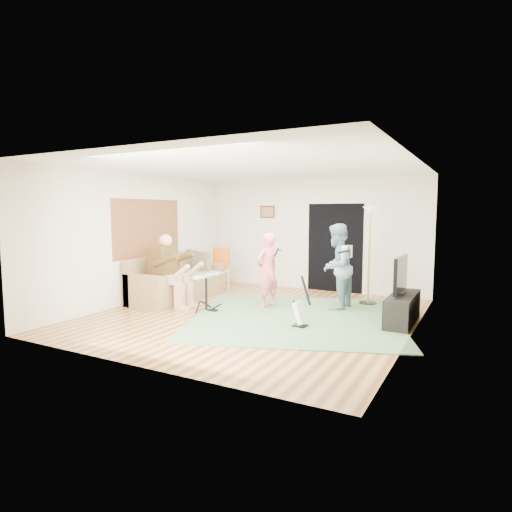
{
  "coord_description": "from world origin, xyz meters",
  "views": [
    {
      "loc": [
        3.69,
        -6.83,
        1.92
      ],
      "look_at": [
        -0.14,
        0.3,
        1.07
      ],
      "focal_mm": 30.0,
      "sensor_mm": 36.0,
      "label": 1
    }
  ],
  "objects_px": {
    "guitar_spare": "(301,313)",
    "singer": "(267,270)",
    "tv_cabinet": "(402,309)",
    "sofa": "(174,284)",
    "dining_chair": "(219,275)",
    "guitarist": "(337,267)",
    "torchiere_lamp": "(370,238)",
    "drum_kit": "(206,294)",
    "television": "(401,274)"
  },
  "relations": [
    {
      "from": "guitarist",
      "to": "guitar_spare",
      "type": "height_order",
      "value": "guitarist"
    },
    {
      "from": "singer",
      "to": "tv_cabinet",
      "type": "relative_size",
      "value": 1.07
    },
    {
      "from": "guitar_spare",
      "to": "tv_cabinet",
      "type": "distance_m",
      "value": 1.79
    },
    {
      "from": "drum_kit",
      "to": "guitarist",
      "type": "distance_m",
      "value": 2.59
    },
    {
      "from": "tv_cabinet",
      "to": "television",
      "type": "xyz_separation_m",
      "value": [
        -0.05,
        0.0,
        0.6
      ]
    },
    {
      "from": "sofa",
      "to": "tv_cabinet",
      "type": "xyz_separation_m",
      "value": [
        4.8,
        0.18,
        -0.07
      ]
    },
    {
      "from": "guitarist",
      "to": "dining_chair",
      "type": "bearing_deg",
      "value": -96.09
    },
    {
      "from": "sofa",
      "to": "torchiere_lamp",
      "type": "distance_m",
      "value": 4.3
    },
    {
      "from": "singer",
      "to": "television",
      "type": "bearing_deg",
      "value": 107.82
    },
    {
      "from": "drum_kit",
      "to": "dining_chair",
      "type": "distance_m",
      "value": 2.13
    },
    {
      "from": "sofa",
      "to": "guitar_spare",
      "type": "bearing_deg",
      "value": -14.72
    },
    {
      "from": "sofa",
      "to": "singer",
      "type": "distance_m",
      "value": 2.26
    },
    {
      "from": "torchiere_lamp",
      "to": "sofa",
      "type": "bearing_deg",
      "value": -159.69
    },
    {
      "from": "drum_kit",
      "to": "torchiere_lamp",
      "type": "relative_size",
      "value": 0.37
    },
    {
      "from": "singer",
      "to": "guitarist",
      "type": "distance_m",
      "value": 1.36
    },
    {
      "from": "sofa",
      "to": "torchiere_lamp",
      "type": "relative_size",
      "value": 1.16
    },
    {
      "from": "drum_kit",
      "to": "tv_cabinet",
      "type": "relative_size",
      "value": 0.54
    },
    {
      "from": "guitar_spare",
      "to": "singer",
      "type": "bearing_deg",
      "value": 137.34
    },
    {
      "from": "dining_chair",
      "to": "tv_cabinet",
      "type": "distance_m",
      "value": 4.59
    },
    {
      "from": "singer",
      "to": "tv_cabinet",
      "type": "height_order",
      "value": "singer"
    },
    {
      "from": "dining_chair",
      "to": "singer",
      "type": "bearing_deg",
      "value": -37.81
    },
    {
      "from": "guitarist",
      "to": "dining_chair",
      "type": "height_order",
      "value": "guitarist"
    },
    {
      "from": "guitar_spare",
      "to": "sofa",
      "type": "bearing_deg",
      "value": 165.28
    },
    {
      "from": "sofa",
      "to": "guitarist",
      "type": "bearing_deg",
      "value": 11.31
    },
    {
      "from": "guitar_spare",
      "to": "tv_cabinet",
      "type": "relative_size",
      "value": 0.62
    },
    {
      "from": "tv_cabinet",
      "to": "drum_kit",
      "type": "bearing_deg",
      "value": -166.7
    },
    {
      "from": "television",
      "to": "dining_chair",
      "type": "bearing_deg",
      "value": 166.32
    },
    {
      "from": "sofa",
      "to": "singer",
      "type": "xyz_separation_m",
      "value": [
        2.21,
        0.18,
        0.43
      ]
    },
    {
      "from": "tv_cabinet",
      "to": "singer",
      "type": "bearing_deg",
      "value": 179.97
    },
    {
      "from": "singer",
      "to": "torchiere_lamp",
      "type": "height_order",
      "value": "torchiere_lamp"
    },
    {
      "from": "drum_kit",
      "to": "torchiere_lamp",
      "type": "xyz_separation_m",
      "value": [
        2.61,
        2.1,
        1.05
      ]
    },
    {
      "from": "guitar_spare",
      "to": "tv_cabinet",
      "type": "bearing_deg",
      "value": 36.25
    },
    {
      "from": "singer",
      "to": "tv_cabinet",
      "type": "distance_m",
      "value": 2.64
    },
    {
      "from": "guitar_spare",
      "to": "torchiere_lamp",
      "type": "height_order",
      "value": "torchiere_lamp"
    },
    {
      "from": "singer",
      "to": "guitar_spare",
      "type": "height_order",
      "value": "singer"
    },
    {
      "from": "singer",
      "to": "guitarist",
      "type": "bearing_deg",
      "value": 130.11
    },
    {
      "from": "guitar_spare",
      "to": "torchiere_lamp",
      "type": "distance_m",
      "value": 2.65
    },
    {
      "from": "singer",
      "to": "dining_chair",
      "type": "xyz_separation_m",
      "value": [
        -1.86,
        1.07,
        -0.38
      ]
    },
    {
      "from": "sofa",
      "to": "guitar_spare",
      "type": "relative_size",
      "value": 2.7
    },
    {
      "from": "guitar_spare",
      "to": "dining_chair",
      "type": "height_order",
      "value": "dining_chair"
    },
    {
      "from": "sofa",
      "to": "dining_chair",
      "type": "xyz_separation_m",
      "value": [
        0.34,
        1.25,
        0.06
      ]
    },
    {
      "from": "singer",
      "to": "guitar_spare",
      "type": "bearing_deg",
      "value": 65.19
    },
    {
      "from": "torchiere_lamp",
      "to": "tv_cabinet",
      "type": "distance_m",
      "value": 1.92
    },
    {
      "from": "sofa",
      "to": "singer",
      "type": "height_order",
      "value": "singer"
    },
    {
      "from": "television",
      "to": "guitarist",
      "type": "bearing_deg",
      "value": 158.22
    },
    {
      "from": "sofa",
      "to": "torchiere_lamp",
      "type": "xyz_separation_m",
      "value": [
        3.91,
        1.45,
        1.06
      ]
    },
    {
      "from": "sofa",
      "to": "dining_chair",
      "type": "height_order",
      "value": "dining_chair"
    },
    {
      "from": "guitarist",
      "to": "guitar_spare",
      "type": "relative_size",
      "value": 1.94
    },
    {
      "from": "singer",
      "to": "television",
      "type": "xyz_separation_m",
      "value": [
        2.55,
        -0.0,
        0.1
      ]
    },
    {
      "from": "torchiere_lamp",
      "to": "singer",
      "type": "bearing_deg",
      "value": -143.32
    }
  ]
}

